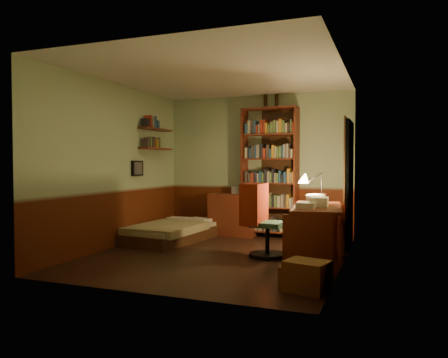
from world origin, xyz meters
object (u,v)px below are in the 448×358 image
(mini_stereo, at_px, (240,190))
(bookshelf, at_px, (270,172))
(office_chair, at_px, (267,225))
(desk_lamp, at_px, (322,184))
(desk, at_px, (317,236))
(bed, at_px, (171,226))
(cardboard_box_b, at_px, (295,277))
(cardboard_box_a, at_px, (307,276))
(dresser, at_px, (234,215))

(mini_stereo, xyz_separation_m, bookshelf, (0.59, -0.04, 0.33))
(mini_stereo, height_order, office_chair, mini_stereo)
(mini_stereo, height_order, desk_lamp, desk_lamp)
(desk, bearing_deg, office_chair, 152.87)
(bed, distance_m, cardboard_box_b, 3.29)
(bookshelf, relative_size, office_chair, 2.59)
(bed, height_order, desk_lamp, desk_lamp)
(desk, bearing_deg, cardboard_box_a, -93.02)
(mini_stereo, bearing_deg, bookshelf, -11.13)
(bookshelf, bearing_deg, cardboard_box_b, -66.40)
(desk, relative_size, office_chair, 1.61)
(bookshelf, xyz_separation_m, office_chair, (0.42, -1.70, -0.72))
(desk, bearing_deg, bookshelf, 113.15)
(dresser, height_order, mini_stereo, mini_stereo)
(office_chair, relative_size, cardboard_box_b, 2.75)
(office_chair, xyz_separation_m, cardboard_box_a, (0.83, -1.49, -0.29))
(mini_stereo, xyz_separation_m, desk, (1.75, -2.01, -0.45))
(cardboard_box_a, bearing_deg, dresser, 121.66)
(cardboard_box_a, bearing_deg, desk, 94.22)
(dresser, distance_m, desk, 2.63)
(bed, xyz_separation_m, mini_stereo, (0.88, 1.07, 0.58))
(bookshelf, bearing_deg, desk, -55.66)
(office_chair, bearing_deg, desk_lamp, 36.26)
(cardboard_box_a, bearing_deg, cardboard_box_b, 142.18)
(bed, xyz_separation_m, desk_lamp, (2.58, -0.21, 0.78))
(bed, height_order, cardboard_box_b, bed)
(desk, distance_m, cardboard_box_a, 1.24)
(bookshelf, xyz_separation_m, cardboard_box_a, (1.25, -3.19, -1.01))
(bookshelf, bearing_deg, desk_lamp, -44.36)
(desk_lamp, bearing_deg, office_chair, -158.73)
(dresser, bearing_deg, office_chair, -53.03)
(mini_stereo, bearing_deg, cardboard_box_b, -68.79)
(bed, distance_m, desk, 2.80)
(desk, height_order, cardboard_box_b, desk)
(mini_stereo, distance_m, cardboard_box_a, 3.78)
(cardboard_box_b, bearing_deg, bed, 141.52)
(office_chair, bearing_deg, dresser, 126.45)
(desk_lamp, height_order, office_chair, desk_lamp)
(mini_stereo, xyz_separation_m, desk_lamp, (1.70, -1.28, 0.20))
(desk, height_order, cardboard_box_a, desk)
(dresser, distance_m, mini_stereo, 0.48)
(dresser, xyz_separation_m, cardboard_box_a, (1.92, -3.11, -0.22))
(cardboard_box_a, bearing_deg, bed, 141.56)
(bed, xyz_separation_m, dresser, (0.80, 0.95, 0.13))
(bed, relative_size, mini_stereo, 6.44)
(desk_lamp, distance_m, cardboard_box_b, 2.05)
(desk_lamp, bearing_deg, cardboard_box_a, -98.32)
(dresser, height_order, bookshelf, bookshelf)
(bookshelf, distance_m, desk, 2.42)
(bed, distance_m, bookshelf, 2.02)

